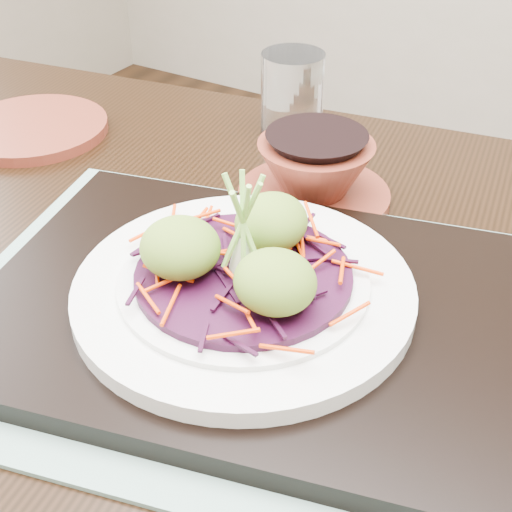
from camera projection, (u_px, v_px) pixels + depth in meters
The scene contains 11 objects.
dining_table at pixel (239, 392), 0.69m from camera, with size 1.42×1.06×0.81m.
placemat at pixel (244, 317), 0.62m from camera, with size 0.51×0.40×0.00m, color #7BA093.
serving_tray at pixel (244, 306), 0.61m from camera, with size 0.44×0.33×0.02m, color black.
white_plate at pixel (244, 289), 0.60m from camera, with size 0.29×0.29×0.02m.
cabbage_bed at pixel (244, 275), 0.59m from camera, with size 0.18×0.18×0.01m, color #330A28.
carrot_julienne at pixel (243, 266), 0.58m from camera, with size 0.22×0.22×0.01m, color #EC3904, non-canonical shape.
guacamole_scoops at pixel (243, 250), 0.57m from camera, with size 0.16×0.14×0.05m.
scallion_garnish at pixel (243, 227), 0.56m from camera, with size 0.07×0.07×0.10m, color #8ACA50, non-canonical shape.
terracotta_side_plate at pixel (33, 128), 0.91m from camera, with size 0.19×0.19×0.01m, color maroon.
water_glass at pixel (292, 97), 0.87m from camera, with size 0.08×0.08×0.11m, color white.
terracotta_bowl_set at pixel (315, 176), 0.76m from camera, with size 0.23×0.23×0.07m.
Camera 1 is at (0.19, -0.51, 1.22)m, focal length 50.00 mm.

